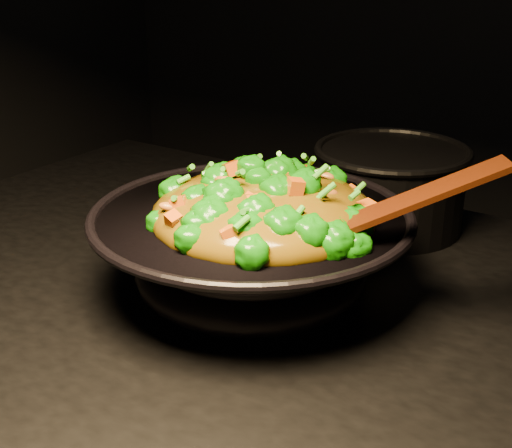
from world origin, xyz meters
The scene contains 4 objects.
wok centered at (0.01, 0.03, 0.95)m, with size 0.37×0.37×0.10m, color black, non-canonical shape.
stir_fry centered at (0.03, 0.03, 1.05)m, with size 0.26×0.26×0.09m, color #146E07, non-canonical shape.
spatula centered at (0.18, 0.05, 1.04)m, with size 0.25×0.04×0.01m, color #3A1804.
back_pot centered at (0.06, 0.32, 0.96)m, with size 0.21×0.21×0.12m, color black.
Camera 1 is at (0.45, -0.61, 1.31)m, focal length 50.00 mm.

